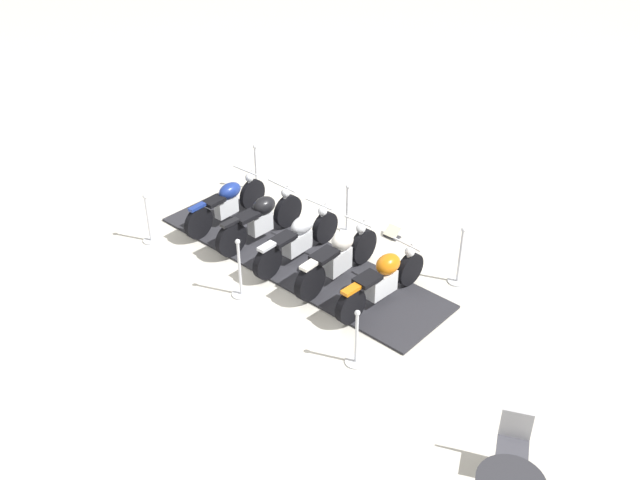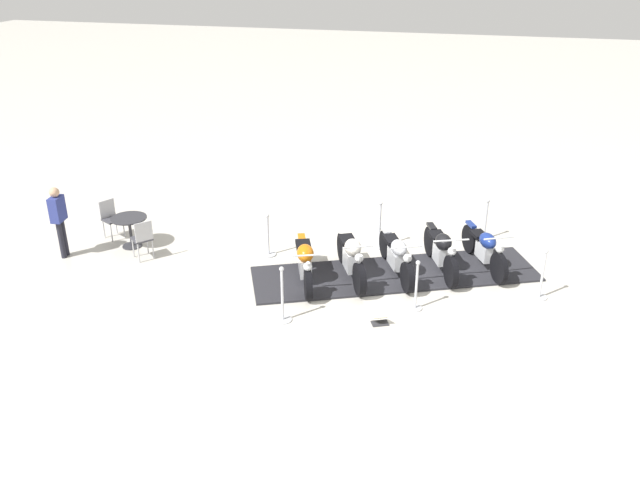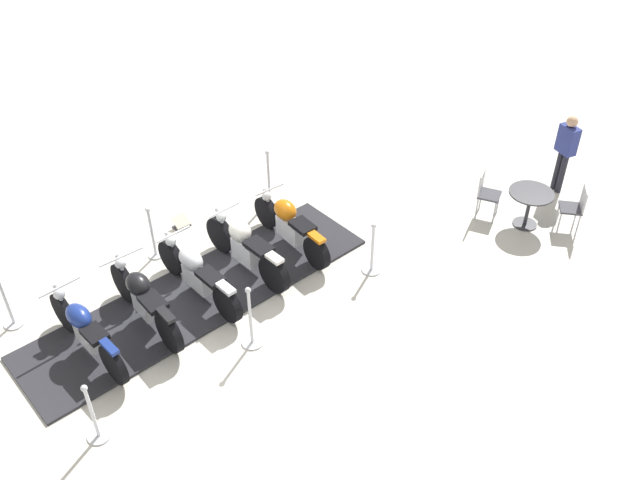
% 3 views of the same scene
% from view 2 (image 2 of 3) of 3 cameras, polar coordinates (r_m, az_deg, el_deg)
% --- Properties ---
extents(ground_plane, '(80.00, 80.00, 0.00)m').
position_cam_2_polar(ground_plane, '(14.27, 6.59, -3.05)').
color(ground_plane, beige).
extents(display_platform, '(3.98, 6.30, 0.05)m').
position_cam_2_polar(display_platform, '(14.26, 6.60, -2.96)').
color(display_platform, '#28282D').
rests_on(display_platform, ground_plane).
extents(motorcycle_copper, '(2.06, 0.94, 0.91)m').
position_cam_2_polar(motorcycle_copper, '(13.63, -1.33, -1.91)').
color(motorcycle_copper, black).
rests_on(motorcycle_copper, display_platform).
extents(motorcycle_cream, '(2.02, 1.05, 0.99)m').
position_cam_2_polar(motorcycle_cream, '(13.79, 2.76, -1.52)').
color(motorcycle_cream, black).
rests_on(motorcycle_cream, display_platform).
extents(motorcycle_chrome, '(2.08, 1.11, 0.93)m').
position_cam_2_polar(motorcycle_chrome, '(14.02, 6.73, -1.35)').
color(motorcycle_chrome, black).
rests_on(motorcycle_chrome, display_platform).
extents(motorcycle_black, '(2.05, 1.03, 0.99)m').
position_cam_2_polar(motorcycle_black, '(14.30, 10.55, -0.90)').
color(motorcycle_black, black).
rests_on(motorcycle_black, display_platform).
extents(motorcycle_navy, '(1.99, 1.09, 0.97)m').
position_cam_2_polar(motorcycle_navy, '(14.65, 14.23, -0.67)').
color(motorcycle_navy, black).
rests_on(motorcycle_navy, display_platform).
extents(stanchion_right_rear, '(0.32, 0.32, 1.09)m').
position_cam_2_polar(stanchion_right_rear, '(13.87, 18.78, -3.51)').
color(stanchion_right_rear, silver).
rests_on(stanchion_right_rear, ground_plane).
extents(stanchion_right_front, '(0.34, 0.34, 1.15)m').
position_cam_2_polar(stanchion_right_front, '(12.40, -3.30, -5.60)').
color(stanchion_right_front, silver).
rests_on(stanchion_right_front, ground_plane).
extents(stanchion_left_mid, '(0.35, 0.35, 1.16)m').
position_cam_2_polar(stanchion_left_mid, '(15.36, 5.22, 0.62)').
color(stanchion_left_mid, silver).
rests_on(stanchion_left_mid, ground_plane).
extents(stanchion_right_mid, '(0.28, 0.28, 1.06)m').
position_cam_2_polar(stanchion_right_mid, '(12.88, 8.39, -4.49)').
color(stanchion_right_mid, silver).
rests_on(stanchion_right_mid, ground_plane).
extents(stanchion_left_front, '(0.34, 0.34, 1.02)m').
position_cam_2_polar(stanchion_left_front, '(14.97, -4.54, -0.22)').
color(stanchion_left_front, silver).
rests_on(stanchion_left_front, ground_plane).
extents(stanchion_left_rear, '(0.33, 0.33, 1.05)m').
position_cam_2_polar(stanchion_left_rear, '(16.20, 14.24, 1.15)').
color(stanchion_left_rear, silver).
rests_on(stanchion_left_rear, ground_plane).
extents(info_placard, '(0.32, 0.37, 0.21)m').
position_cam_2_polar(info_placard, '(12.48, 5.27, -7.06)').
color(info_placard, '#333338').
rests_on(info_placard, ground_plane).
extents(cafe_table, '(0.83, 0.83, 0.74)m').
position_cam_2_polar(cafe_table, '(15.88, -16.31, 1.30)').
color(cafe_table, '#2D2D33').
rests_on(cafe_table, ground_plane).
extents(cafe_chair_near_table, '(0.56, 0.56, 0.95)m').
position_cam_2_polar(cafe_chair_near_table, '(15.16, -15.24, 0.25)').
color(cafe_chair_near_table, '#B7B7BC').
rests_on(cafe_chair_near_table, ground_plane).
extents(cafe_chair_across_table, '(0.54, 0.54, 0.93)m').
position_cam_2_polar(cafe_chair_across_table, '(16.55, -17.85, 1.98)').
color(cafe_chair_across_table, '#B7B7BC').
rests_on(cafe_chair_across_table, ground_plane).
extents(bystander_person, '(0.42, 0.27, 1.68)m').
position_cam_2_polar(bystander_person, '(15.71, -21.90, 1.98)').
color(bystander_person, '#23232D').
rests_on(bystander_person, ground_plane).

